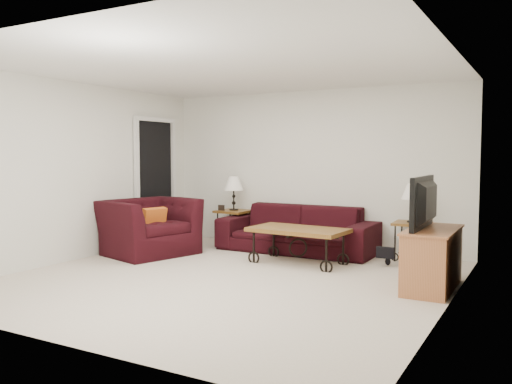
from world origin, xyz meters
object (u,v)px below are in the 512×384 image
Objects in this scene: side_table_right at (412,241)px; backpack at (388,248)px; lamp_right at (413,203)px; side_table_left at (234,227)px; armchair at (148,227)px; sofa at (297,229)px; television at (432,203)px; coffee_table at (298,246)px; lamp_left at (234,193)px; tv_stand at (432,259)px.

backpack is (-0.20, -0.49, -0.04)m from side_table_right.
side_table_left is at bearing 180.00° from lamp_right.
armchair is 3.48m from backpack.
sofa is 2.66m from television.
side_table_left is 3.84m from television.
coffee_table is 1.30× the size of television.
lamp_right reaches higher than armchair.
sofa is 1.76m from lamp_right.
lamp_left is 1.62m from armchair.
sofa is 1.53m from backpack.
sofa is at bearing 115.97° from coffee_table.
backpack is at bearing -10.27° from side_table_left.
lamp_right reaches higher than tv_stand.
lamp_right reaches higher than side_table_left.
coffee_table reaches higher than backpack.
armchair is at bearing -168.60° from coffee_table.
tv_stand is (1.86, -0.52, 0.09)m from coffee_table.
side_table_right is 1.16× the size of backpack.
lamp_right is 0.48× the size of tv_stand.
television reaches higher than tv_stand.
side_table_right is 0.48× the size of tv_stand.
armchair reaches higher than tv_stand.
side_table_right is at bearing 0.00° from lamp_right.
lamp_left is 1.04× the size of lamp_right.
backpack is (-0.74, 1.01, -0.73)m from television.
backpack is (-0.76, 1.01, -0.10)m from tv_stand.
tv_stand is at bearing -75.34° from armchair.
side_table_right is 0.96× the size of lamp_left.
side_table_left is at bearing 0.00° from lamp_left.
side_table_right is 1.74m from television.
armchair reaches higher than side_table_right.
lamp_left is (-1.23, 0.18, 0.49)m from sofa.
lamp_left is 1.99m from coffee_table.
television is at bearing -23.41° from lamp_left.
sofa is 1.90× the size of armchair.
sofa is at bearing -176.05° from backpack.
sofa is at bearing 149.62° from tv_stand.
television is at bearing -75.35° from armchair.
side_table_right is 1.63m from coffee_table.
lamp_right is at bearing -52.40° from armchair.
side_table_right is 2.98m from lamp_left.
lamp_left reaches higher than lamp_right.
side_table_right is 0.54m from backpack.
backpack is at bearing -143.67° from television.
armchair is at bearing -158.02° from side_table_right.
tv_stand reaches higher than backpack.
side_table_left is 2.98m from lamp_right.
backpack is (2.73, -0.49, -0.61)m from lamp_left.
sofa is 4.29× the size of lamp_left.
armchair is at bearing -148.51° from backpack.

